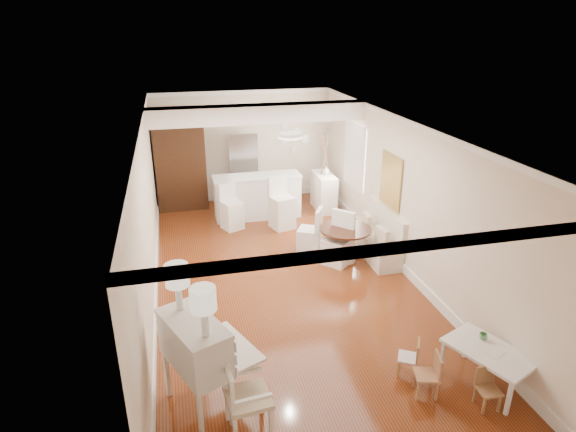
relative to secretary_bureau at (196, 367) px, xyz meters
name	(u,v)px	position (x,y,z in m)	size (l,w,h in m)	color
room	(281,169)	(1.74, 3.18, 1.35)	(9.00, 9.04, 2.82)	brown
secretary_bureau	(196,367)	(0.00, 0.00, 0.00)	(0.98, 1.00, 1.26)	silver
gustavian_armchair	(248,396)	(0.53, -0.42, -0.17)	(0.53, 0.53, 0.91)	white
kids_table	(486,367)	(3.60, -0.41, -0.37)	(0.63, 1.05, 0.52)	white
kids_chair_a	(427,374)	(2.76, -0.40, -0.33)	(0.29, 0.29, 0.59)	#A7734C
kids_chair_b	(408,357)	(2.72, 0.00, -0.36)	(0.26, 0.26, 0.53)	#9D7A47
kids_chair_c	(489,389)	(3.38, -0.78, -0.37)	(0.26, 0.26, 0.53)	#966B44
banquette	(376,233)	(3.69, 3.36, -0.14)	(0.52, 1.60, 0.98)	silver
dining_table	(345,244)	(3.04, 3.32, -0.29)	(1.00, 1.00, 0.68)	#462416
slip_chair_near	(338,239)	(2.86, 3.24, -0.12)	(0.48, 0.50, 1.01)	white
slip_chair_far	(309,229)	(2.51, 3.95, -0.18)	(0.43, 0.44, 0.90)	white
breakfast_counter	(257,196)	(1.80, 5.96, -0.12)	(2.05, 0.65, 1.03)	white
bar_stool_left	(232,207)	(1.11, 5.40, -0.12)	(0.41, 0.41, 1.02)	white
bar_stool_right	(282,203)	(2.22, 5.18, -0.04)	(0.47, 0.47, 1.17)	white
pantry_cabinet	(180,163)	(0.10, 7.04, 0.52)	(1.20, 0.60, 2.30)	#381E11
fridge	(257,168)	(2.00, 7.01, 0.27)	(0.75, 0.65, 1.80)	silver
sideboard	(324,192)	(3.48, 6.07, -0.18)	(0.42, 0.95, 0.91)	silver
pencil_cup	(483,336)	(3.65, -0.19, -0.07)	(0.10, 0.10, 0.08)	#5EA162
branch_vase	(326,170)	(3.54, 6.10, 0.37)	(0.18, 0.18, 0.18)	white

